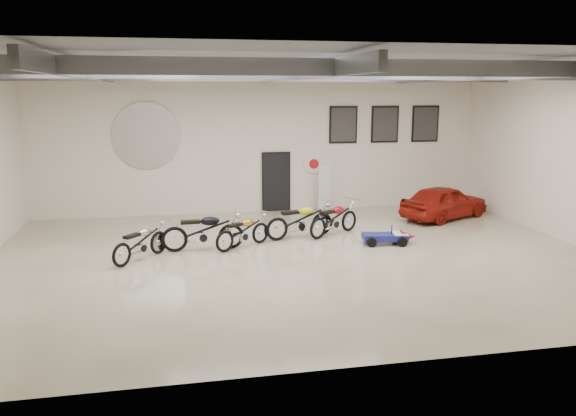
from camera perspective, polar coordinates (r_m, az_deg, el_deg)
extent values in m
cube|color=beige|center=(14.83, 0.91, -5.10)|extent=(16.00, 12.00, 0.01)
cube|color=slate|center=(14.20, 0.97, 14.58)|extent=(16.00, 12.00, 0.01)
cube|color=#F0E2CE|center=(20.18, -2.67, 6.65)|extent=(16.00, 0.02, 5.00)
cube|color=#F0E2CE|center=(17.79, 27.11, 4.67)|extent=(0.02, 12.00, 5.00)
cube|color=black|center=(20.39, -1.22, 2.61)|extent=(0.92, 0.08, 2.10)
imported|color=#9B180E|center=(19.97, 15.60, 0.61)|extent=(2.69, 3.67, 1.16)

